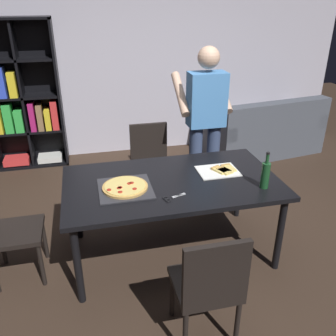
{
  "coord_description": "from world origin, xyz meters",
  "views": [
    {
      "loc": [
        -0.67,
        -2.66,
        2.19
      ],
      "look_at": [
        0.0,
        0.15,
        0.8
      ],
      "focal_mm": 38.66,
      "sensor_mm": 36.0,
      "label": 1
    }
  ],
  "objects": [
    {
      "name": "ground_plane",
      "position": [
        0.0,
        0.0,
        0.0
      ],
      "size": [
        12.0,
        12.0,
        0.0
      ],
      "primitive_type": "plane",
      "color": "#38281E"
    },
    {
      "name": "back_wall",
      "position": [
        0.0,
        2.6,
        1.4
      ],
      "size": [
        6.4,
        0.1,
        2.8
      ],
      "primitive_type": "cube",
      "color": "#BCB7C6",
      "rests_on": "ground_plane"
    },
    {
      "name": "dining_table",
      "position": [
        0.0,
        0.0,
        0.69
      ],
      "size": [
        1.83,
        1.03,
        0.75
      ],
      "color": "black",
      "rests_on": "ground_plane"
    },
    {
      "name": "chair_near_camera",
      "position": [
        -0.0,
        -1.0,
        0.51
      ],
      "size": [
        0.42,
        0.42,
        0.9
      ],
      "color": "black",
      "rests_on": "ground_plane"
    },
    {
      "name": "chair_far_side",
      "position": [
        0.0,
        1.0,
        0.51
      ],
      "size": [
        0.42,
        0.42,
        0.9
      ],
      "color": "black",
      "rests_on": "ground_plane"
    },
    {
      "name": "chair_left_end",
      "position": [
        -1.4,
        0.0,
        0.51
      ],
      "size": [
        0.42,
        0.42,
        0.9
      ],
      "color": "black",
      "rests_on": "ground_plane"
    },
    {
      "name": "couch",
      "position": [
        1.91,
        1.99,
        0.3
      ],
      "size": [
        1.81,
        1.09,
        0.85
      ],
      "color": "#4C515B",
      "rests_on": "ground_plane"
    },
    {
      "name": "bookshelf",
      "position": [
        -1.71,
        2.38,
        0.95
      ],
      "size": [
        1.4,
        0.35,
        1.95
      ],
      "color": "black",
      "rests_on": "ground_plane"
    },
    {
      "name": "person_serving_pizza",
      "position": [
        0.55,
        0.78,
        1.0
      ],
      "size": [
        0.55,
        0.54,
        1.75
      ],
      "color": "#38476B",
      "rests_on": "ground_plane"
    },
    {
      "name": "pepperoni_pizza_on_tray",
      "position": [
        -0.41,
        -0.06,
        0.77
      ],
      "size": [
        0.43,
        0.43,
        0.04
      ],
      "color": "#2D2D33",
      "rests_on": "dining_table"
    },
    {
      "name": "pizza_slices_on_towel",
      "position": [
        0.47,
        0.07,
        0.76
      ],
      "size": [
        0.36,
        0.28,
        0.03
      ],
      "color": "white",
      "rests_on": "dining_table"
    },
    {
      "name": "wine_bottle",
      "position": [
        0.71,
        -0.29,
        0.87
      ],
      "size": [
        0.07,
        0.07,
        0.32
      ],
      "color": "#194723",
      "rests_on": "dining_table"
    },
    {
      "name": "kitchen_scissors",
      "position": [
        -0.08,
        -0.29,
        0.76
      ],
      "size": [
        0.2,
        0.11,
        0.01
      ],
      "color": "silver",
      "rests_on": "dining_table"
    }
  ]
}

